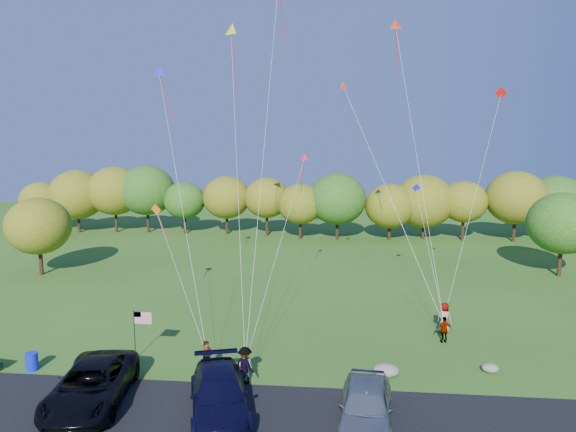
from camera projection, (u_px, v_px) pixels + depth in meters
The scene contains 16 objects.
ground at pixel (249, 376), 26.17m from camera, with size 140.00×140.00×0.00m, color #2F5A19.
asphalt_lane at pixel (233, 417), 22.22m from camera, with size 44.00×6.00×0.06m, color black.
treeline at pixel (322, 202), 60.94m from camera, with size 75.88×27.96×8.38m.
minivan_dark at pixel (91, 385), 23.18m from camera, with size 3.02×6.55×1.82m, color black.
minivan_navy at pixel (219, 395), 22.31m from camera, with size 2.48×6.09×1.77m, color black.
minivan_silver at pixel (366, 406), 21.28m from camera, with size 2.19×5.45×1.86m, color gray.
flyer_a at pixel (207, 358), 26.28m from camera, with size 0.65×0.42×1.77m, color #4C4C59.
flyer_b at pixel (245, 367), 25.26m from camera, with size 0.81×0.63×1.66m, color #4C4C59.
flyer_c at pixel (245, 365), 25.25m from camera, with size 1.21×0.70×1.88m, color #4C4C59.
flyer_d at pixel (444, 330), 30.41m from camera, with size 0.93×0.39×1.59m, color #4C4C59.
flyer_e at pixel (444, 318), 31.95m from camera, with size 0.94×0.61×1.92m, color #4C4C59.
trash_barrel at pixel (32, 361), 26.79m from camera, with size 0.62×0.62×0.94m, color #0E1CD8.
flag_assembly at pixel (140, 323), 27.86m from camera, with size 1.02×0.66×2.76m.
boulder_near at pixel (386, 370), 26.08m from camera, with size 1.32×1.03×0.66m, color gray.
boulder_far at pixel (490, 368), 26.58m from camera, with size 0.88×0.73×0.46m, color gray.
kites_aloft at pixel (279, 47), 36.35m from camera, with size 22.85×7.36×17.51m.
Camera 1 is at (4.40, -24.38, 11.90)m, focal length 32.00 mm.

